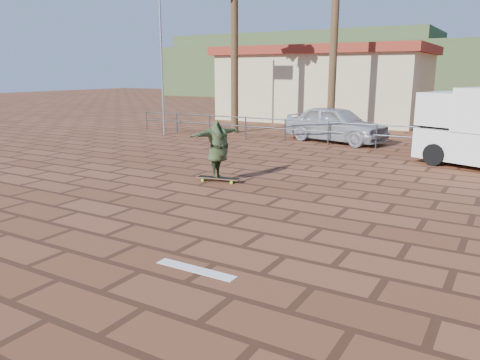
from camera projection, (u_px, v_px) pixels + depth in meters
name	position (u px, v px, depth m)	size (l,w,h in m)	color
ground	(203.00, 239.00, 8.63)	(120.00, 120.00, 0.00)	brown
paint_stripe	(196.00, 269.00, 7.27)	(1.40, 0.22, 0.01)	white
guardrail	(377.00, 132.00, 18.54)	(24.06, 0.06, 1.00)	#47494F
flagpole	(163.00, 36.00, 21.70)	(1.30, 0.10, 8.00)	gray
building_west	(324.00, 83.00, 29.53)	(12.60, 7.60, 4.50)	beige
hill_front	(472.00, 72.00, 49.87)	(70.00, 18.00, 6.00)	#384C28
hill_back	(303.00, 64.00, 65.59)	(35.00, 14.00, 8.00)	#384C28
longboard	(218.00, 178.00, 13.06)	(1.28, 0.51, 0.12)	olive
skateboarder	(218.00, 149.00, 12.88)	(1.95, 0.53, 1.59)	#344223
car_silver	(336.00, 124.00, 20.36)	(1.85, 4.59, 1.56)	#A9AAB0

